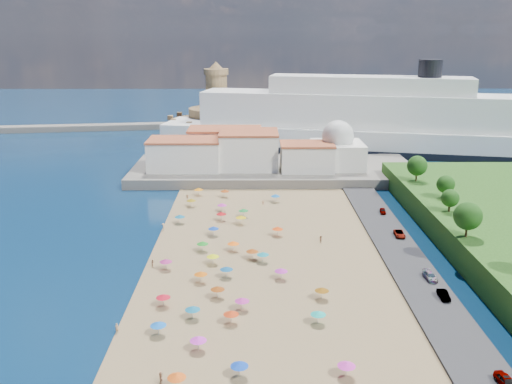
{
  "coord_description": "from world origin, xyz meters",
  "views": [
    {
      "loc": [
        3.15,
        -105.28,
        45.25
      ],
      "look_at": [
        4.0,
        25.0,
        8.0
      ],
      "focal_mm": 40.0,
      "sensor_mm": 36.0,
      "label": 1
    }
  ],
  "objects": [
    {
      "name": "ground",
      "position": [
        0.0,
        0.0,
        0.0
      ],
      "size": [
        700.0,
        700.0,
        0.0
      ],
      "primitive_type": "plane",
      "color": "#071938",
      "rests_on": "ground"
    },
    {
      "name": "terrace",
      "position": [
        10.0,
        73.0,
        1.5
      ],
      "size": [
        90.0,
        36.0,
        3.0
      ],
      "primitive_type": "cube",
      "color": "#59544C",
      "rests_on": "ground"
    },
    {
      "name": "jetty",
      "position": [
        -12.0,
        108.0,
        1.2
      ],
      "size": [
        18.0,
        70.0,
        2.4
      ],
      "primitive_type": "cube",
      "color": "#59544C",
      "rests_on": "ground"
    },
    {
      "name": "breakwater",
      "position": [
        -110.0,
        153.0,
        1.3
      ],
      "size": [
        199.03,
        34.77,
        2.6
      ],
      "primitive_type": "cube",
      "rotation": [
        0.0,
        0.0,
        0.14
      ],
      "color": "#59544C",
      "rests_on": "ground"
    },
    {
      "name": "waterfront_buildings",
      "position": [
        -3.05,
        73.64,
        7.88
      ],
      "size": [
        57.0,
        29.0,
        11.0
      ],
      "color": "silver",
      "rests_on": "terrace"
    },
    {
      "name": "domed_building",
      "position": [
        30.0,
        71.0,
        8.97
      ],
      "size": [
        16.0,
        16.0,
        15.0
      ],
      "color": "silver",
      "rests_on": "terrace"
    },
    {
      "name": "fortress",
      "position": [
        -12.0,
        138.0,
        6.68
      ],
      "size": [
        40.0,
        40.0,
        32.4
      ],
      "color": "#A57D52",
      "rests_on": "ground"
    },
    {
      "name": "cruise_ship",
      "position": [
        47.08,
        109.11,
        10.33
      ],
      "size": [
        160.87,
        57.1,
        34.87
      ],
      "color": "black",
      "rests_on": "ground"
    },
    {
      "name": "beach_parasols",
      "position": [
        -1.27,
        -12.3,
        2.15
      ],
      "size": [
        32.54,
        116.26,
        2.2
      ],
      "color": "gray",
      "rests_on": "beach"
    },
    {
      "name": "beachgoers",
      "position": [
        -2.71,
        -0.52,
        1.1
      ],
      "size": [
        36.57,
        98.59,
        1.86
      ],
      "color": "tan",
      "rests_on": "beach"
    },
    {
      "name": "parked_cars",
      "position": [
        36.0,
        -5.58,
        1.36
      ],
      "size": [
        2.41,
        76.32,
        1.44
      ],
      "color": "gray",
      "rests_on": "promenade"
    },
    {
      "name": "hillside_trees",
      "position": [
        47.26,
        -7.98,
        9.87
      ],
      "size": [
        12.44,
        104.58,
        7.09
      ],
      "color": "#382314",
      "rests_on": "hillside"
    }
  ]
}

